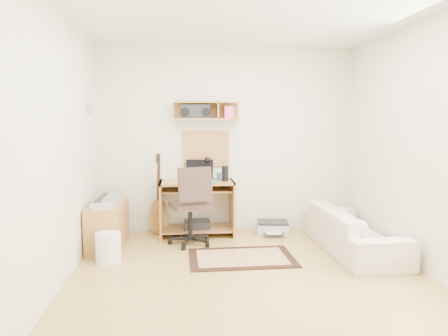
{
  "coord_description": "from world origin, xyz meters",
  "views": [
    {
      "loc": [
        -0.68,
        -3.85,
        1.56
      ],
      "look_at": [
        -0.15,
        1.05,
        1.0
      ],
      "focal_mm": 33.22,
      "sensor_mm": 36.0,
      "label": 1
    }
  ],
  "objects": [
    {
      "name": "floor",
      "position": [
        0.0,
        0.0,
        -0.01
      ],
      "size": [
        3.6,
        4.0,
        0.01
      ],
      "primitive_type": "cube",
      "color": "tan",
      "rests_on": "ground"
    },
    {
      "name": "ceiling",
      "position": [
        0.0,
        0.0,
        2.6
      ],
      "size": [
        3.6,
        4.0,
        0.01
      ],
      "primitive_type": "cube",
      "color": "white",
      "rests_on": "ground"
    },
    {
      "name": "back_wall",
      "position": [
        0.0,
        2.0,
        1.3
      ],
      "size": [
        3.6,
        0.01,
        2.6
      ],
      "primitive_type": "cube",
      "color": "silver",
      "rests_on": "ground"
    },
    {
      "name": "left_wall",
      "position": [
        -1.8,
        0.0,
        1.3
      ],
      "size": [
        0.01,
        4.0,
        2.6
      ],
      "primitive_type": "cube",
      "color": "silver",
      "rests_on": "ground"
    },
    {
      "name": "right_wall",
      "position": [
        1.8,
        0.0,
        1.3
      ],
      "size": [
        0.01,
        4.0,
        2.6
      ],
      "primitive_type": "cube",
      "color": "silver",
      "rests_on": "ground"
    },
    {
      "name": "wall_shelf",
      "position": [
        -0.3,
        1.88,
        1.7
      ],
      "size": [
        0.9,
        0.25,
        0.26
      ],
      "primitive_type": "cube",
      "color": "#AC793C",
      "rests_on": "back_wall"
    },
    {
      "name": "cork_board",
      "position": [
        -0.3,
        1.98,
        1.17
      ],
      "size": [
        0.64,
        0.03,
        0.49
      ],
      "primitive_type": "cube",
      "color": "tan",
      "rests_on": "back_wall"
    },
    {
      "name": "wall_photo",
      "position": [
        -1.79,
        1.5,
        1.72
      ],
      "size": [
        0.02,
        0.2,
        0.15
      ],
      "primitive_type": "cube",
      "color": "#4C8CBF",
      "rests_on": "left_wall"
    },
    {
      "name": "desk",
      "position": [
        -0.45,
        1.73,
        0.38
      ],
      "size": [
        1.0,
        0.55,
        0.75
      ],
      "primitive_type": null,
      "color": "#AC793C",
      "rests_on": "floor"
    },
    {
      "name": "laptop",
      "position": [
        -0.43,
        1.71,
        0.89
      ],
      "size": [
        0.43,
        0.43,
        0.29
      ],
      "primitive_type": null,
      "rotation": [
        0.0,
        0.0,
        -0.17
      ],
      "color": "silver",
      "rests_on": "desk"
    },
    {
      "name": "speaker",
      "position": [
        -0.07,
        1.68,
        0.85
      ],
      "size": [
        0.09,
        0.09,
        0.21
      ],
      "primitive_type": "cylinder",
      "color": "black",
      "rests_on": "desk"
    },
    {
      "name": "desk_lamp",
      "position": [
        -0.24,
        1.87,
        0.91
      ],
      "size": [
        0.1,
        0.1,
        0.31
      ],
      "primitive_type": null,
      "color": "black",
      "rests_on": "desk"
    },
    {
      "name": "pencil_cup",
      "position": [
        -0.14,
        1.83,
        0.8
      ],
      "size": [
        0.07,
        0.07,
        0.1
      ],
      "primitive_type": "cylinder",
      "color": "#35539F",
      "rests_on": "desk"
    },
    {
      "name": "boombox",
      "position": [
        -0.46,
        1.87,
        1.68
      ],
      "size": [
        0.39,
        0.18,
        0.2
      ],
      "primitive_type": "cube",
      "color": "black",
      "rests_on": "wall_shelf"
    },
    {
      "name": "rug",
      "position": [
        0.01,
        0.69,
        0.01
      ],
      "size": [
        1.19,
        0.8,
        0.02
      ],
      "primitive_type": "cube",
      "rotation": [
        0.0,
        0.0,
        0.0
      ],
      "color": "beige",
      "rests_on": "floor"
    },
    {
      "name": "task_chair",
      "position": [
        -0.55,
        1.3,
        0.51
      ],
      "size": [
        0.64,
        0.64,
        1.02
      ],
      "primitive_type": null,
      "rotation": [
        0.0,
        0.0,
        0.27
      ],
      "color": "#33251E",
      "rests_on": "floor"
    },
    {
      "name": "cabinet",
      "position": [
        -1.58,
        1.32,
        0.28
      ],
      "size": [
        0.4,
        0.9,
        0.55
      ],
      "primitive_type": "cube",
      "color": "#AC793C",
      "rests_on": "floor"
    },
    {
      "name": "music_keyboard",
      "position": [
        -1.58,
        1.32,
        0.58
      ],
      "size": [
        0.25,
        0.79,
        0.07
      ],
      "primitive_type": "cube",
      "color": "#B2B5BA",
      "rests_on": "cabinet"
    },
    {
      "name": "guitar",
      "position": [
        -0.97,
        1.86,
        0.56
      ],
      "size": [
        0.33,
        0.24,
        1.12
      ],
      "primitive_type": null,
      "rotation": [
        0.0,
        0.0,
        0.18
      ],
      "color": "#A06E31",
      "rests_on": "floor"
    },
    {
      "name": "waste_basket",
      "position": [
        -1.48,
        0.73,
        0.17
      ],
      "size": [
        0.32,
        0.32,
        0.33
      ],
      "primitive_type": "cylinder",
      "rotation": [
        0.0,
        0.0,
        0.18
      ],
      "color": "white",
      "rests_on": "floor"
    },
    {
      "name": "printer",
      "position": [
        0.6,
        1.69,
        0.09
      ],
      "size": [
        0.48,
        0.4,
        0.16
      ],
      "primitive_type": "cube",
      "rotation": [
        0.0,
        0.0,
        -0.14
      ],
      "color": "#A5A8AA",
      "rests_on": "floor"
    },
    {
      "name": "sofa",
      "position": [
        1.38,
        0.83,
        0.34
      ],
      "size": [
        0.51,
        1.75,
        0.68
      ],
      "primitive_type": "imported",
      "rotation": [
        0.0,
        0.0,
        1.57
      ],
      "color": "beige",
      "rests_on": "floor"
    }
  ]
}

